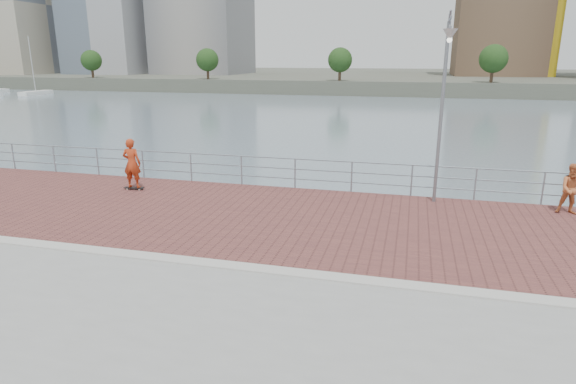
% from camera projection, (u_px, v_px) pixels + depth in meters
% --- Properties ---
extents(water, '(400.00, 400.00, 0.00)m').
position_uv_depth(water, '(267.00, 349.00, 11.35)').
color(water, slate).
rests_on(water, ground).
extents(brick_lane, '(40.00, 6.80, 0.02)m').
position_uv_depth(brick_lane, '(302.00, 220.00, 14.16)').
color(brick_lane, brown).
rests_on(brick_lane, seawall).
extents(curb, '(40.00, 0.40, 0.06)m').
position_uv_depth(curb, '(266.00, 270.00, 10.80)').
color(curb, '#B7B5AD').
rests_on(curb, seawall).
extents(far_shore, '(320.00, 95.00, 2.50)m').
position_uv_depth(far_shore, '(404.00, 78.00, 125.14)').
color(far_shore, '#4C5142').
rests_on(far_shore, ground).
extents(guardrail, '(39.06, 0.06, 1.13)m').
position_uv_depth(guardrail, '(323.00, 172.00, 17.14)').
color(guardrail, '#8C9EA8').
rests_on(guardrail, brick_lane).
extents(street_lamp, '(0.42, 1.21, 5.70)m').
position_uv_depth(street_lamp, '(445.00, 77.00, 14.45)').
color(street_lamp, slate).
rests_on(street_lamp, brick_lane).
extents(skateboard, '(0.74, 0.26, 0.08)m').
position_uv_depth(skateboard, '(134.00, 188.00, 17.32)').
color(skateboard, black).
rests_on(skateboard, brick_lane).
extents(skateboarder, '(0.69, 0.49, 1.77)m').
position_uv_depth(skateboarder, '(132.00, 163.00, 17.07)').
color(skateboarder, '#B43718').
rests_on(skateboarder, skateboard).
extents(bystander, '(0.80, 0.65, 1.55)m').
position_uv_depth(bystander, '(572.00, 189.00, 14.47)').
color(bystander, '#C76B3A').
rests_on(bystander, brick_lane).
extents(shoreline_trees, '(109.47, 4.91, 6.54)m').
position_uv_depth(shoreline_trees, '(390.00, 59.00, 81.75)').
color(shoreline_trees, '#473323').
rests_on(shoreline_trees, far_shore).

